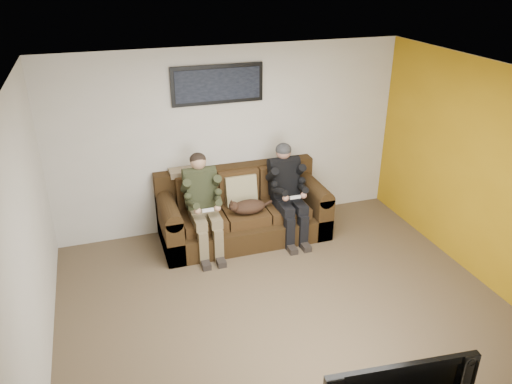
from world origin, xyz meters
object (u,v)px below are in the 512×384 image
object	(u,v)px
person_right	(287,186)
framed_poster	(218,84)
sofa	(242,212)
cat	(247,207)
person_left	(203,198)

from	to	relation	value
person_right	framed_poster	size ratio (longest dim) A/B	1.06
sofa	cat	size ratio (longest dim) A/B	3.52
person_left	person_right	bearing A→B (deg)	0.02
person_right	person_left	bearing A→B (deg)	-179.98
sofa	person_left	xyz separation A→B (m)	(-0.60, -0.19, 0.39)
person_left	cat	bearing A→B (deg)	-6.71
person_left	cat	size ratio (longest dim) A/B	2.00
framed_poster	cat	bearing A→B (deg)	-72.87
cat	person_right	bearing A→B (deg)	6.74
person_right	framed_poster	world-z (taller)	framed_poster
person_left	person_right	xyz separation A→B (m)	(1.19, 0.00, 0.00)
sofa	person_right	xyz separation A→B (m)	(0.60, -0.19, 0.39)
person_left	sofa	bearing A→B (deg)	18.03
person_left	framed_poster	world-z (taller)	framed_poster
sofa	cat	world-z (taller)	sofa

